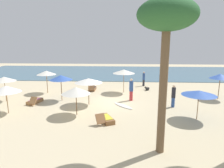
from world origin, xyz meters
The scene contains 20 objects.
ground_plane centered at (0.00, 0.00, 0.00)m, with size 60.00×60.00×0.00m, color beige.
ocean_water centered at (0.00, 17.00, 0.03)m, with size 48.00×16.00×0.06m, color #476B7F.
umbrella_0 centered at (6.04, -3.31, 1.79)m, with size 2.20×2.20×1.95m.
umbrella_1 centered at (-6.42, 3.00, 2.04)m, with size 1.86×1.86×2.23m.
umbrella_2 centered at (-2.09, -2.95, 1.76)m, with size 1.99×1.99×1.99m.
umbrella_3 centered at (1.21, 3.59, 2.14)m, with size 2.19×2.19×2.33m.
umbrella_4 centered at (9.66, 1.67, 2.07)m, with size 1.82×1.82×2.28m.
umbrella_5 centered at (-4.19, 0.47, 2.03)m, with size 1.96×1.96×2.24m.
umbrella_6 centered at (-7.05, -2.93, 1.79)m, with size 2.03×2.03×2.02m.
umbrella_7 centered at (-1.64, -0.49, 1.97)m, with size 2.22×2.22×2.15m.
umbrella_8 centered at (-8.91, -0.01, 1.94)m, with size 1.90×1.90×2.13m.
lounger_0 centered at (-2.08, 4.36, 0.18)m, with size 0.61×1.70×0.68m.
lounger_1 centered at (0.06, -4.06, 0.18)m, with size 1.26×1.78×0.69m.
lounger_2 centered at (-6.19, -0.49, 0.18)m, with size 0.97×1.78×0.69m.
person_0 centered at (1.85, 0.77, 0.99)m, with size 0.49×0.49×1.94m.
person_1 centered at (3.53, 6.73, 0.86)m, with size 0.40×0.40×1.68m.
person_2 centered at (5.06, -0.86, 0.90)m, with size 0.43×0.43×1.77m.
palm_2 centered at (2.87, -7.47, 5.85)m, with size 2.48×2.48×6.79m.
dog centered at (3.71, 4.63, 0.18)m, with size 0.64×0.73×0.35m.
surfboard centered at (1.16, -0.84, 0.04)m, with size 1.78×1.95×0.07m.
Camera 1 is at (1.11, -16.06, 5.01)m, focal length 32.01 mm.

